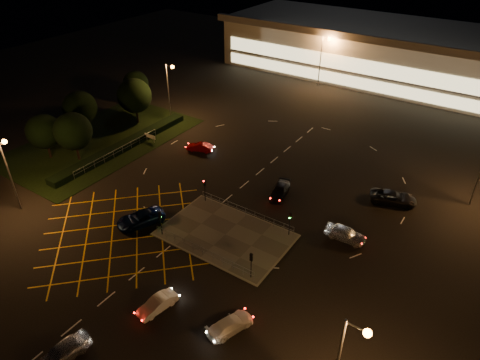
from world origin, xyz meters
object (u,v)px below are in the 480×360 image
Objects in this scene: car_queue_white at (157,304)px; car_left_blue at (141,218)px; car_far_dkgrey at (280,191)px; car_approach_white at (230,325)px; car_circ_red at (200,147)px; signal_se at (251,261)px; car_right_silver at (345,233)px; signal_ne at (290,219)px; signal_sw at (160,219)px; signal_nw at (205,186)px; car_east_grey at (393,198)px; car_near_silver at (63,352)px.

car_left_blue is (-10.44, 8.31, 0.13)m from car_queue_white.
car_approach_white is (6.67, -20.71, -0.03)m from car_far_dkgrey.
signal_se is at bearing 29.95° from car_circ_red.
car_far_dkgrey is 1.01× the size of car_right_silver.
car_far_dkgrey is 21.76m from car_approach_white.
signal_ne is 0.68× the size of car_far_dkgrey.
car_approach_white is (1.83, -6.25, -1.73)m from signal_se.
signal_sw is 7.99m from signal_nw.
car_right_silver is (10.34, -3.51, 0.11)m from car_far_dkgrey.
car_east_grey is 27.82m from car_approach_white.
signal_ne is 0.68× the size of car_right_silver.
car_left_blue is (-3.50, 0.18, -1.59)m from signal_sw.
signal_nw is at bearing 90.45° from car_left_blue.
signal_sw reaches higher than car_near_silver.
car_circ_red is at bearing 132.36° from car_queue_white.
signal_sw is 16.81m from car_near_silver.
car_approach_white is (9.78, 9.99, -0.15)m from car_near_silver.
signal_sw is at bearing 117.64° from car_east_grey.
car_approach_white is at bearing -84.67° from car_far_dkgrey.
car_far_dkgrey is at bearing -116.36° from signal_sw.
car_far_dkgrey is (0.22, 22.59, 0.02)m from car_queue_white.
signal_ne is at bearing 51.33° from car_left_blue.
car_circ_red is 0.70× the size of car_east_grey.
car_right_silver reaches higher than car_far_dkgrey.
signal_nw is (0.00, 7.99, 0.00)m from signal_sw.
car_near_silver is 1.17× the size of car_queue_white.
signal_ne is 23.21m from car_circ_red.
car_right_silver is at bearing -147.96° from signal_sw.
signal_nw is (-12.00, 7.99, 0.00)m from signal_se.
signal_sw is 0.68× the size of car_right_silver.
car_east_grey is (12.66, 6.46, 0.12)m from car_far_dkgrey.
car_east_grey is (28.66, 2.84, 0.13)m from car_circ_red.
car_queue_white is 22.59m from car_far_dkgrey.
signal_ne is 0.79× the size of car_circ_red.
signal_se is 12.36m from car_right_silver.
signal_nw is at bearing 104.22° from car_east_grey.
car_right_silver is (13.45, 27.19, -0.00)m from car_near_silver.
car_far_dkgrey is 10.92m from car_right_silver.
signal_se is at bearing 151.95° from car_right_silver.
signal_se is at bearing -90.00° from signal_ne.
car_circ_red is at bearing 76.77° from car_east_grey.
signal_sw is 3.85m from car_left_blue.
car_near_silver is at bearing 63.93° from signal_se.
car_left_blue is 1.20× the size of car_far_dkgrey.
car_queue_white is at bearing -66.70° from signal_nw.
signal_ne is at bearing -63.38° from car_approach_white.
car_far_dkgrey is 14.21m from car_east_grey.
car_left_blue is at bearing -1.08° from car_approach_white.
car_near_silver is 30.85m from car_far_dkgrey.
car_queue_white is 31.78m from car_east_grey.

